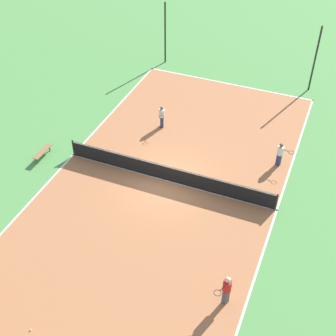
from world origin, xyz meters
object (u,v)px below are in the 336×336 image
at_px(player_near_white, 280,153).
at_px(fence_post_back_right, 315,59).
at_px(player_coach_red, 227,289).
at_px(fence_post_back_left, 165,33).
at_px(bench, 43,152).
at_px(player_far_white, 162,116).
at_px(tennis_ball_right_alley, 31,330).
at_px(tennis_net, 168,173).

distance_m(player_near_white, fence_post_back_right, 9.07).
xyz_separation_m(player_coach_red, fence_post_back_left, (-10.39, 18.59, 1.36)).
xyz_separation_m(bench, player_far_white, (5.06, 5.29, 0.46)).
relative_size(player_near_white, fence_post_back_left, 0.32).
bearing_deg(tennis_ball_right_alley, player_coach_red, 31.86).
distance_m(tennis_net, player_far_white, 5.04).
bearing_deg(fence_post_back_left, player_near_white, -40.38).
distance_m(tennis_net, player_coach_red, 7.90).
bearing_deg(tennis_ball_right_alley, player_far_white, 92.53).
relative_size(tennis_ball_right_alley, fence_post_back_right, 0.01).
bearing_deg(player_far_white, player_coach_red, 12.95).
bearing_deg(bench, fence_post_back_right, -43.62).
bearing_deg(fence_post_back_right, player_coach_red, -91.04).
distance_m(tennis_ball_right_alley, fence_post_back_right, 23.86).
distance_m(player_far_white, fence_post_back_right, 11.15).
bearing_deg(player_near_white, fence_post_back_left, 150.72).
bearing_deg(player_near_white, fence_post_back_right, 99.78).
bearing_deg(bench, player_far_white, -43.74).
bearing_deg(fence_post_back_right, player_near_white, -91.31).
distance_m(player_near_white, player_far_white, 7.47).
xyz_separation_m(player_far_white, fence_post_back_left, (-3.11, 8.02, 1.45)).
relative_size(tennis_net, player_near_white, 7.93).
xyz_separation_m(player_far_white, player_coach_red, (7.28, -10.58, 0.09)).
distance_m(bench, tennis_ball_right_alley, 11.01).
bearing_deg(fence_post_back_left, tennis_net, -66.79).
relative_size(fence_post_back_left, fence_post_back_right, 1.00).
bearing_deg(tennis_ball_right_alley, fence_post_back_right, 72.95).
relative_size(player_coach_red, fence_post_back_left, 0.35).
bearing_deg(fence_post_back_right, fence_post_back_left, 180.00).
relative_size(player_far_white, player_coach_red, 0.91).
xyz_separation_m(player_far_white, fence_post_back_right, (7.62, 8.02, 1.45)).
relative_size(tennis_net, player_far_white, 8.00).
height_order(player_far_white, fence_post_back_right, fence_post_back_right).
xyz_separation_m(bench, player_coach_red, (12.34, -5.29, 0.55)).
bearing_deg(player_coach_red, player_near_white, -158.11).
bearing_deg(player_near_white, tennis_ball_right_alley, -105.07).
bearing_deg(fence_post_back_left, bench, -98.32).
distance_m(player_far_white, player_coach_red, 12.84).
bearing_deg(player_near_white, tennis_net, -134.30).
xyz_separation_m(tennis_net, fence_post_back_right, (5.36, 12.51, 1.74)).
distance_m(player_near_white, player_coach_red, 9.64).
bearing_deg(tennis_net, tennis_ball_right_alley, -98.92).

